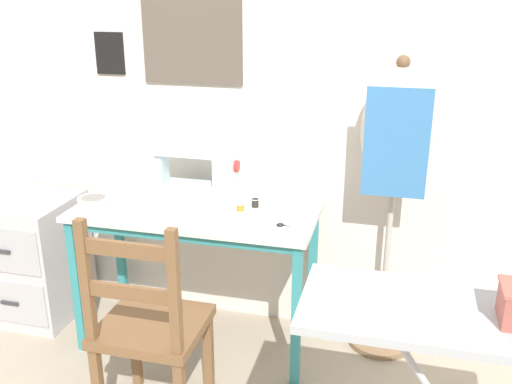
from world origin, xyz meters
The scene contains 12 objects.
ground_plane centered at (0.00, 0.00, 0.00)m, with size 14.00×14.00×0.00m, color tan.
wall_back centered at (0.00, 0.58, 1.28)m, with size 10.00×0.07×2.55m.
sewing_table centered at (0.00, 0.25, 0.62)m, with size 1.14×0.52×0.71m.
sewing_machine centered at (0.00, 0.37, 0.85)m, with size 0.40×0.18×0.33m.
fabric_bowl centered at (-0.46, 0.15, 0.74)m, with size 0.14×0.14×0.05m.
scissors centered at (0.45, 0.16, 0.71)m, with size 0.13×0.07×0.01m.
thread_spool_near_machine centered at (0.21, 0.29, 0.73)m, with size 0.04×0.04×0.04m.
thread_spool_mid_table centered at (0.27, 0.35, 0.73)m, with size 0.04×0.04×0.04m.
wooden_chair centered at (0.02, -0.34, 0.44)m, with size 0.40×0.38×0.93m.
filing_cabinet centered at (-0.94, 0.30, 0.33)m, with size 0.44×0.48×0.66m.
dress_form centered at (0.89, 0.46, 1.01)m, with size 0.32×0.32×1.42m.
ironing_board centered at (1.18, -0.70, 0.84)m, with size 1.01×0.36×0.90m.
Camera 1 is at (0.90, -2.07, 1.68)m, focal length 40.00 mm.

